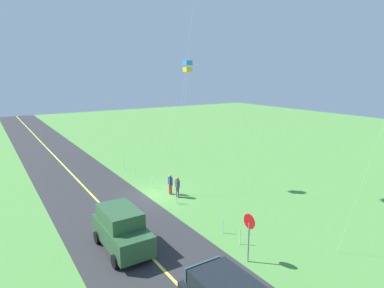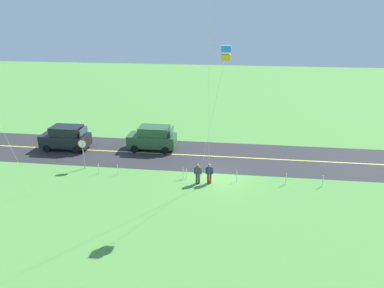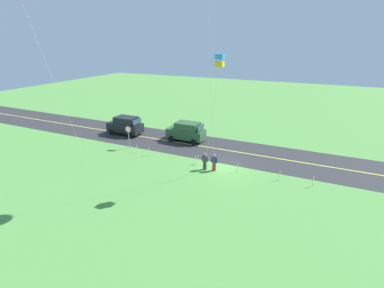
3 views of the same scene
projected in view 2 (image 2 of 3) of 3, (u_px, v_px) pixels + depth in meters
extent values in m
cube|color=#549342|center=(217.00, 177.00, 27.18)|extent=(120.00, 120.00, 0.10)
cube|color=#2D2D30|center=(220.00, 157.00, 30.86)|extent=(120.00, 7.00, 0.00)
cube|color=#E5E04C|center=(220.00, 156.00, 30.86)|extent=(120.00, 0.16, 0.00)
cube|color=#2D5633|center=(152.00, 140.00, 32.17)|extent=(4.40, 1.90, 1.10)
cube|color=#2D5633|center=(154.00, 131.00, 31.80)|extent=(2.73, 1.75, 0.80)
cube|color=#334756|center=(143.00, 130.00, 31.93)|extent=(0.10, 1.62, 0.64)
cube|color=#334756|center=(172.00, 132.00, 31.60)|extent=(0.10, 1.62, 0.60)
cylinder|color=black|center=(135.00, 149.00, 31.66)|extent=(0.68, 0.22, 0.68)
cylinder|color=black|center=(140.00, 142.00, 33.41)|extent=(0.68, 0.22, 0.68)
cylinder|color=black|center=(165.00, 150.00, 31.32)|extent=(0.68, 0.22, 0.68)
cylinder|color=black|center=(169.00, 143.00, 33.07)|extent=(0.68, 0.22, 0.68)
cube|color=black|center=(65.00, 140.00, 32.25)|extent=(4.40, 1.90, 1.10)
cube|color=black|center=(67.00, 131.00, 31.88)|extent=(2.73, 1.75, 0.80)
cube|color=#334756|center=(56.00, 130.00, 32.01)|extent=(0.10, 1.62, 0.64)
cube|color=#334756|center=(83.00, 131.00, 31.69)|extent=(0.10, 1.62, 0.60)
cylinder|color=black|center=(47.00, 149.00, 31.74)|extent=(0.68, 0.22, 0.68)
cylinder|color=black|center=(57.00, 141.00, 33.49)|extent=(0.68, 0.22, 0.68)
cylinder|color=black|center=(76.00, 150.00, 31.40)|extent=(0.68, 0.22, 0.68)
cylinder|color=black|center=(85.00, 143.00, 33.16)|extent=(0.68, 0.22, 0.68)
cylinder|color=gray|center=(84.00, 157.00, 28.17)|extent=(0.08, 0.08, 2.10)
cylinder|color=red|center=(82.00, 144.00, 27.76)|extent=(0.76, 0.04, 0.76)
cylinder|color=white|center=(82.00, 144.00, 27.74)|extent=(0.62, 0.01, 0.62)
cylinder|color=#3F3F47|center=(199.00, 179.00, 25.89)|extent=(0.16, 0.16, 0.82)
cylinder|color=#3F3F47|center=(197.00, 178.00, 25.91)|extent=(0.16, 0.16, 0.82)
cube|color=#3F3F47|center=(198.00, 170.00, 25.65)|extent=(0.36, 0.22, 0.56)
cylinder|color=#3F3F47|center=(201.00, 171.00, 25.64)|extent=(0.10, 0.10, 0.52)
cylinder|color=#3F3F47|center=(195.00, 171.00, 25.70)|extent=(0.10, 0.10, 0.52)
sphere|color=#9E704C|center=(198.00, 165.00, 25.51)|extent=(0.22, 0.22, 0.22)
cylinder|color=red|center=(210.00, 178.00, 25.92)|extent=(0.16, 0.16, 0.82)
cylinder|color=red|center=(208.00, 178.00, 25.94)|extent=(0.16, 0.16, 0.82)
cube|color=navy|center=(209.00, 170.00, 25.68)|extent=(0.36, 0.22, 0.56)
cylinder|color=navy|center=(213.00, 171.00, 25.67)|extent=(0.10, 0.10, 0.52)
cylinder|color=navy|center=(206.00, 170.00, 25.73)|extent=(0.10, 0.10, 0.52)
sphere|color=#9E704C|center=(209.00, 165.00, 25.54)|extent=(0.22, 0.22, 0.22)
cylinder|color=silver|center=(210.00, 126.00, 23.20)|extent=(1.87, 2.13, 9.82)
cube|color=#2D8CE5|center=(226.00, 49.00, 20.26)|extent=(0.56, 0.56, 0.36)
cube|color=yellow|center=(226.00, 57.00, 20.44)|extent=(0.56, 0.56, 0.36)
cylinder|color=silver|center=(209.00, 77.00, 22.04)|extent=(0.14, 2.38, 16.40)
cylinder|color=silver|center=(323.00, 181.00, 25.42)|extent=(0.05, 0.05, 0.90)
cylinder|color=silver|center=(286.00, 179.00, 25.74)|extent=(0.05, 0.05, 0.90)
cylinder|color=silver|center=(237.00, 176.00, 26.17)|extent=(0.05, 0.05, 0.90)
cylinder|color=silver|center=(187.00, 173.00, 26.62)|extent=(0.05, 0.05, 0.90)
cylinder|color=silver|center=(183.00, 173.00, 26.66)|extent=(0.05, 0.05, 0.90)
cylinder|color=silver|center=(99.00, 168.00, 27.46)|extent=(0.05, 0.05, 0.90)
cylinder|color=silver|center=(118.00, 170.00, 27.28)|extent=(0.05, 0.05, 0.90)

